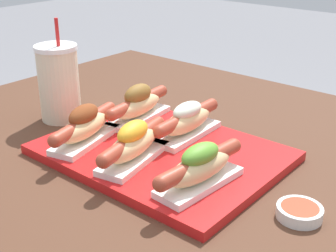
{
  "coord_description": "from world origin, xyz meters",
  "views": [
    {
      "loc": [
        0.56,
        -0.66,
        1.17
      ],
      "look_at": [
        0.03,
        -0.03,
        0.81
      ],
      "focal_mm": 50.0,
      "sensor_mm": 36.0,
      "label": 1
    }
  ],
  "objects": [
    {
      "name": "serving_tray",
      "position": [
        0.03,
        -0.05,
        0.76
      ],
      "size": [
        0.44,
        0.33,
        0.02
      ],
      "color": "red",
      "rests_on": "patio_table"
    },
    {
      "name": "hot_dog_0",
      "position": [
        -0.1,
        -0.12,
        0.8
      ],
      "size": [
        0.1,
        0.2,
        0.08
      ],
      "color": "white",
      "rests_on": "serving_tray"
    },
    {
      "name": "hot_dog_1",
      "position": [
        0.03,
        -0.12,
        0.8
      ],
      "size": [
        0.09,
        0.2,
        0.08
      ],
      "color": "white",
      "rests_on": "serving_tray"
    },
    {
      "name": "hot_dog_2",
      "position": [
        0.17,
        -0.11,
        0.8
      ],
      "size": [
        0.07,
        0.21,
        0.07
      ],
      "color": "white",
      "rests_on": "serving_tray"
    },
    {
      "name": "hot_dog_3",
      "position": [
        -0.1,
        0.03,
        0.8
      ],
      "size": [
        0.08,
        0.21,
        0.08
      ],
      "color": "white",
      "rests_on": "serving_tray"
    },
    {
      "name": "hot_dog_4",
      "position": [
        0.04,
        0.03,
        0.8
      ],
      "size": [
        0.07,
        0.21,
        0.07
      ],
      "color": "white",
      "rests_on": "serving_tray"
    },
    {
      "name": "sauce_bowl",
      "position": [
        0.33,
        -0.07,
        0.76
      ],
      "size": [
        0.07,
        0.07,
        0.02
      ],
      "color": "silver",
      "rests_on": "patio_table"
    },
    {
      "name": "drink_cup",
      "position": [
        -0.27,
        -0.05,
        0.84
      ],
      "size": [
        0.09,
        0.09,
        0.23
      ],
      "color": "beige",
      "rests_on": "patio_table"
    }
  ]
}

